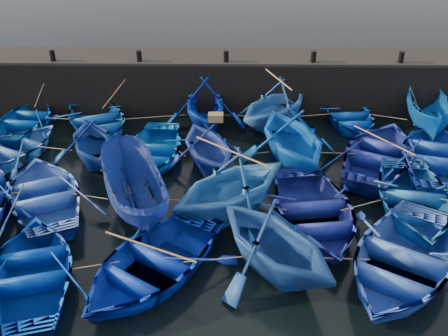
{
  "coord_description": "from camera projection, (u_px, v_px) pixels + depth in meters",
  "views": [
    {
      "loc": [
        0.24,
        -12.66,
        10.07
      ],
      "look_at": [
        0.0,
        3.2,
        0.7
      ],
      "focal_mm": 40.0,
      "sensor_mm": 36.0,
      "label": 1
    }
  ],
  "objects": [
    {
      "name": "boat_9",
      "position": [
        208.0,
        145.0,
        19.24
      ],
      "size": [
        4.6,
        4.91,
        2.08
      ],
      "primitive_type": "imported",
      "rotation": [
        0.0,
        0.0,
        3.5
      ],
      "color": "#223C9E",
      "rests_on": "ground"
    },
    {
      "name": "boat_16",
      "position": [
        231.0,
        185.0,
        16.46
      ],
      "size": [
        6.16,
        6.08,
        2.46
      ],
      "primitive_type": "imported",
      "rotation": [
        0.0,
        0.0,
        -0.88
      ],
      "color": "blue",
      "rests_on": "ground"
    },
    {
      "name": "boat_10",
      "position": [
        293.0,
        136.0,
        19.43
      ],
      "size": [
        5.32,
        5.78,
        2.55
      ],
      "primitive_type": "imported",
      "rotation": [
        0.0,
        0.0,
        3.41
      ],
      "color": "blue",
      "rests_on": "ground"
    },
    {
      "name": "boat_3",
      "position": [
        276.0,
        104.0,
        22.39
      ],
      "size": [
        5.84,
        5.89,
        2.35
      ],
      "primitive_type": "imported",
      "rotation": [
        0.0,
        0.0,
        -0.73
      ],
      "color": "blue",
      "rests_on": "ground"
    },
    {
      "name": "boat_15",
      "position": [
        133.0,
        189.0,
        16.71
      ],
      "size": [
        3.59,
        5.34,
        1.93
      ],
      "primitive_type": "imported",
      "rotation": [
        0.0,
        0.0,
        3.52
      ],
      "color": "navy",
      "rests_on": "ground"
    },
    {
      "name": "bollard_0",
      "position": [
        52.0,
        55.0,
        22.93
      ],
      "size": [
        0.24,
        0.24,
        0.5
      ],
      "primitive_type": "cylinder",
      "color": "black",
      "rests_on": "quay_top"
    },
    {
      "name": "boat_18",
      "position": [
        414.0,
        199.0,
        16.96
      ],
      "size": [
        4.34,
        5.64,
        1.08
      ],
      "primitive_type": "imported",
      "rotation": [
        0.0,
        0.0,
        -0.12
      ],
      "color": "#165AAB",
      "rests_on": "ground"
    },
    {
      "name": "bollard_3",
      "position": [
        313.0,
        57.0,
        22.78
      ],
      "size": [
        0.24,
        0.24,
        0.5
      ],
      "primitive_type": "cylinder",
      "color": "black",
      "rests_on": "quay_top"
    },
    {
      "name": "boat_14",
      "position": [
        45.0,
        194.0,
        17.26
      ],
      "size": [
        5.45,
        6.15,
        1.06
      ],
      "primitive_type": "imported",
      "rotation": [
        0.0,
        0.0,
        3.58
      ],
      "color": "blue",
      "rests_on": "ground"
    },
    {
      "name": "boat_6",
      "position": [
        14.0,
        148.0,
        20.27
      ],
      "size": [
        4.85,
        5.38,
        0.92
      ],
      "primitive_type": "imported",
      "rotation": [
        0.0,
        0.0,
        2.66
      ],
      "color": "blue",
      "rests_on": "ground"
    },
    {
      "name": "ground",
      "position": [
        223.0,
        237.0,
        16.03
      ],
      "size": [
        120.0,
        120.0,
        0.0
      ],
      "primitive_type": "plane",
      "color": "black",
      "rests_on": "ground"
    },
    {
      "name": "boat_4",
      "position": [
        349.0,
        116.0,
        22.97
      ],
      "size": [
        3.48,
        4.62,
        0.91
      ],
      "primitive_type": "imported",
      "rotation": [
        0.0,
        0.0,
        0.08
      ],
      "color": "#053AA3",
      "rests_on": "ground"
    },
    {
      "name": "boat_12",
      "position": [
        437.0,
        155.0,
        19.48
      ],
      "size": [
        5.54,
        6.64,
        1.19
      ],
      "primitive_type": "imported",
      "rotation": [
        0.0,
        0.0,
        2.86
      ],
      "color": "#1642B7",
      "rests_on": "ground"
    },
    {
      "name": "boat_11",
      "position": [
        381.0,
        153.0,
        19.65
      ],
      "size": [
        6.03,
        6.73,
        1.15
      ],
      "primitive_type": "imported",
      "rotation": [
        0.0,
        0.0,
        2.68
      ],
      "color": "navy",
      "rests_on": "ground"
    },
    {
      "name": "quay_wall",
      "position": [
        226.0,
        83.0,
        24.43
      ],
      "size": [
        26.0,
        2.5,
        2.5
      ],
      "primitive_type": "cube",
      "color": "black",
      "rests_on": "ground"
    },
    {
      "name": "boat_7",
      "position": [
        93.0,
        140.0,
        19.67
      ],
      "size": [
        4.5,
        4.8,
        2.03
      ],
      "primitive_type": "imported",
      "rotation": [
        0.0,
        0.0,
        3.51
      ],
      "color": "navy",
      "rests_on": "ground"
    },
    {
      "name": "bollard_1",
      "position": [
        139.0,
        56.0,
        22.88
      ],
      "size": [
        0.24,
        0.24,
        0.5
      ],
      "primitive_type": "cylinder",
      "color": "black",
      "rests_on": "quay_top"
    },
    {
      "name": "boat_24",
      "position": [
        402.0,
        259.0,
        14.24
      ],
      "size": [
        6.49,
        7.0,
        1.18
      ],
      "primitive_type": "imported",
      "rotation": [
        0.0,
        0.0,
        -0.56
      ],
      "color": "blue",
      "rests_on": "ground"
    },
    {
      "name": "boat_8",
      "position": [
        153.0,
        149.0,
        20.13
      ],
      "size": [
        3.61,
        4.84,
        0.96
      ],
      "primitive_type": "imported",
      "rotation": [
        0.0,
        0.0,
        -0.06
      ],
      "color": "#044FBB",
      "rests_on": "ground"
    },
    {
      "name": "boat_0",
      "position": [
        26.0,
        119.0,
        22.62
      ],
      "size": [
        3.58,
        4.77,
        0.94
      ],
      "primitive_type": "imported",
      "rotation": [
        0.0,
        0.0,
        3.07
      ],
      "color": "navy",
      "rests_on": "ground"
    },
    {
      "name": "bollard_2",
      "position": [
        226.0,
        56.0,
        22.83
      ],
      "size": [
        0.24,
        0.24,
        0.5
      ],
      "primitive_type": "cylinder",
      "color": "black",
      "rests_on": "quay_top"
    },
    {
      "name": "boat_21",
      "position": [
        32.0,
        271.0,
        13.92
      ],
      "size": [
        4.72,
        5.7,
        1.02
      ],
      "primitive_type": "imported",
      "rotation": [
        0.0,
        0.0,
        3.41
      ],
      "color": "#002D97",
      "rests_on": "ground"
    },
    {
      "name": "boat_5",
      "position": [
        429.0,
        113.0,
        22.21
      ],
      "size": [
        2.49,
        4.9,
        1.81
      ],
      "primitive_type": "imported",
      "rotation": [
        0.0,
        0.0,
        -0.16
      ],
      "color": "#064EAA",
      "rests_on": "ground"
    },
    {
      "name": "bollard_4",
      "position": [
        401.0,
        57.0,
        22.73
      ],
      "size": [
        0.24,
        0.24,
        0.5
      ],
      "primitive_type": "cylinder",
      "color": "black",
      "rests_on": "quay_top"
    },
    {
      "name": "boat_22",
      "position": [
        151.0,
        262.0,
        14.19
      ],
      "size": [
        5.98,
        6.4,
        1.08
      ],
      "primitive_type": "imported",
      "rotation": [
        0.0,
        0.0,
        -0.58
      ],
      "color": "#06259F",
      "rests_on": "ground"
    },
    {
      "name": "mooring_ropes",
      "position": [
        229.0,
        141.0,
        19.93
      ],
      "size": [
        18.18,
        11.88,
        2.1
      ],
      "color": "tan",
      "rests_on": "ground"
    },
    {
      "name": "boat_23",
      "position": [
        275.0,
        240.0,
        14.05
      ],
      "size": [
        5.82,
        5.91,
        2.36
      ],
      "primitive_type": "imported",
      "rotation": [
        0.0,
        0.0,
        0.69
      ],
      "color": "navy",
      "rests_on": "ground"
    },
    {
      "name": "quay_top",
      "position": [
        226.0,
        57.0,
        23.76
      ],
      "size": [
        26.0,
        2.5,
        0.12
      ],
      "primitive_type": "cube",
      "color": "black",
      "rests_on": "quay_wall"
    },
    {
      "name": "boat_1",
      "position": [
        96.0,
        120.0,
        22.42
      ],
      "size": [
        5.62,
        6.29,
        1.08
      ],
      "primitive_type": "imported",
      "rotation": [
        0.0,
        0.0,
        0.46
      ],
      "color": "#0B4392",
      "rests_on": "ground"
    },
    {
      "name": "loose_oars",
      "position": [
        271.0,
        144.0,
        17.71
      ],
      "size": [
        10.43,
        12.04,
        1.44
      ],
      "color": "#99724C",
      "rests_on": "ground"
    },
    {
      "name": "boat_17",
      "position": [
        314.0,
        210.0,
        16.37
      ],
      "size": [
        4.51,
        5.81,
        1.11
      ],
      "primitive_type": "imported",
      "rotation": [
        0.0,
        0.0,
        0.14
      ],
      "color": "navy",
      "rests_on": "ground"
    },
    {
      "name": "wooden_crate",
      "position": [
        216.0,
        117.0,
        18.64
      ],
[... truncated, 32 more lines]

